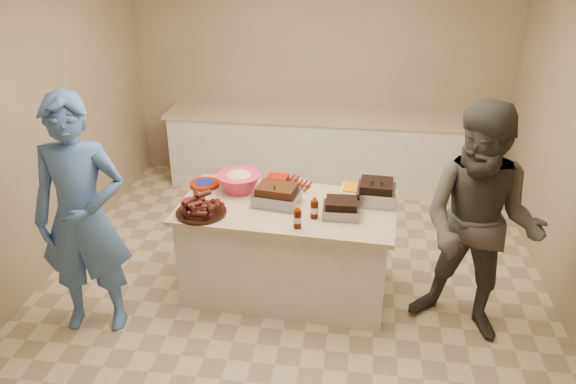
# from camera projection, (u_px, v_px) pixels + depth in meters

# --- Properties ---
(room) EXTENTS (4.50, 5.00, 2.70)m
(room) POSITION_uv_depth(u_px,v_px,m) (292.00, 286.00, 5.05)
(room) COLOR tan
(room) RESTS_ON ground
(back_counter) EXTENTS (3.60, 0.64, 0.90)m
(back_counter) POSITION_uv_depth(u_px,v_px,m) (316.00, 150.00, 6.81)
(back_counter) COLOR silver
(back_counter) RESTS_ON ground
(island) EXTENTS (1.84, 1.05, 0.84)m
(island) POSITION_uv_depth(u_px,v_px,m) (287.00, 290.00, 5.00)
(island) COLOR silver
(island) RESTS_ON ground
(rib_platter) EXTENTS (0.51, 0.51, 0.16)m
(rib_platter) POSITION_uv_depth(u_px,v_px,m) (201.00, 214.00, 4.50)
(rib_platter) COLOR #46140E
(rib_platter) RESTS_ON island
(pulled_pork_tray) EXTENTS (0.40, 0.32, 0.11)m
(pulled_pork_tray) POSITION_uv_depth(u_px,v_px,m) (277.00, 204.00, 4.65)
(pulled_pork_tray) COLOR #47230F
(pulled_pork_tray) RESTS_ON island
(brisket_tray) EXTENTS (0.29, 0.25, 0.09)m
(brisket_tray) POSITION_uv_depth(u_px,v_px,m) (341.00, 216.00, 4.47)
(brisket_tray) COLOR black
(brisket_tray) RESTS_ON island
(roasting_pan) EXTENTS (0.33, 0.33, 0.13)m
(roasting_pan) POSITION_uv_depth(u_px,v_px,m) (375.00, 202.00, 4.70)
(roasting_pan) COLOR gray
(roasting_pan) RESTS_ON island
(coleslaw_bowl) EXTENTS (0.41, 0.41, 0.26)m
(coleslaw_bowl) POSITION_uv_depth(u_px,v_px,m) (239.00, 191.00, 4.89)
(coleslaw_bowl) COLOR #F3295C
(coleslaw_bowl) RESTS_ON island
(sausage_plate) EXTENTS (0.33, 0.33, 0.04)m
(sausage_plate) POSITION_uv_depth(u_px,v_px,m) (299.00, 187.00, 4.95)
(sausage_plate) COLOR silver
(sausage_plate) RESTS_ON island
(mac_cheese_dish) EXTENTS (0.32, 0.24, 0.08)m
(mac_cheese_dish) POSITION_uv_depth(u_px,v_px,m) (359.00, 195.00, 4.81)
(mac_cheese_dish) COLOR #FA9503
(mac_cheese_dish) RESTS_ON island
(bbq_bottle_a) EXTENTS (0.07, 0.07, 0.18)m
(bbq_bottle_a) POSITION_uv_depth(u_px,v_px,m) (297.00, 228.00, 4.30)
(bbq_bottle_a) COLOR #380B02
(bbq_bottle_a) RESTS_ON island
(bbq_bottle_b) EXTENTS (0.07, 0.07, 0.18)m
(bbq_bottle_b) POSITION_uv_depth(u_px,v_px,m) (314.00, 218.00, 4.44)
(bbq_bottle_b) COLOR #380B02
(bbq_bottle_b) RESTS_ON island
(mustard_bottle) EXTENTS (0.05, 0.05, 0.13)m
(mustard_bottle) POSITION_uv_depth(u_px,v_px,m) (265.00, 195.00, 4.81)
(mustard_bottle) COLOR #E1B500
(mustard_bottle) RESTS_ON island
(sauce_bowl) EXTENTS (0.13, 0.05, 0.13)m
(sauce_bowl) POSITION_uv_depth(u_px,v_px,m) (284.00, 199.00, 4.73)
(sauce_bowl) COLOR silver
(sauce_bowl) RESTS_ON island
(plate_stack_large) EXTENTS (0.28, 0.28, 0.03)m
(plate_stack_large) POSITION_uv_depth(u_px,v_px,m) (205.00, 186.00, 4.98)
(plate_stack_large) COLOR maroon
(plate_stack_large) RESTS_ON island
(plate_stack_small) EXTENTS (0.17, 0.17, 0.02)m
(plate_stack_small) POSITION_uv_depth(u_px,v_px,m) (191.00, 203.00, 4.67)
(plate_stack_small) COLOR maroon
(plate_stack_small) RESTS_ON island
(plastic_cup) EXTENTS (0.10, 0.10, 0.10)m
(plastic_cup) POSITION_uv_depth(u_px,v_px,m) (222.00, 180.00, 5.08)
(plastic_cup) COLOR #9A5B14
(plastic_cup) RESTS_ON island
(basket_stack) EXTENTS (0.20, 0.16, 0.09)m
(basket_stack) POSITION_uv_depth(u_px,v_px,m) (278.00, 185.00, 4.99)
(basket_stack) COLOR maroon
(basket_stack) RESTS_ON island
(guest_blue) EXTENTS (1.00, 2.01, 0.46)m
(guest_blue) POSITION_uv_depth(u_px,v_px,m) (101.00, 321.00, 4.61)
(guest_blue) COLOR #456CB1
(guest_blue) RESTS_ON ground
(guest_gray) EXTENTS (1.60, 2.09, 0.71)m
(guest_gray) POSITION_uv_depth(u_px,v_px,m) (462.00, 328.00, 4.53)
(guest_gray) COLOR #45433D
(guest_gray) RESTS_ON ground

